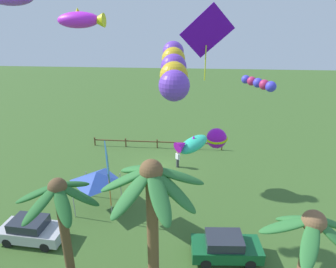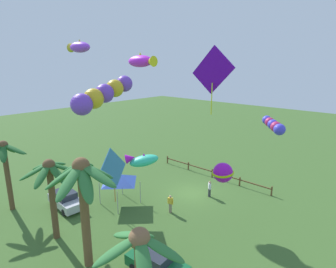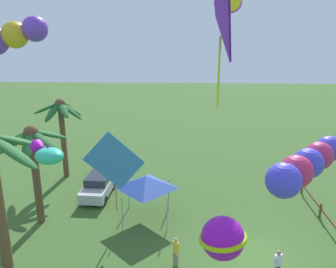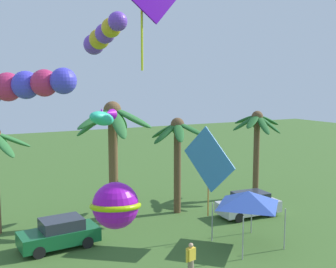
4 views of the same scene
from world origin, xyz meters
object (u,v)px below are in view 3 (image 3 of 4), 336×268
(palm_tree_3, at_px, (61,118))
(spectator_0, at_px, (278,265))
(spectator_1, at_px, (176,252))
(kite_ball_3, at_px, (223,238))
(palm_tree_1, at_px, (33,150))
(kite_fish_4, at_px, (48,154))
(kite_tube_5, at_px, (305,165))
(kite_fish_2, at_px, (228,3))
(festival_tent, at_px, (146,182))
(parked_car_1, at_px, (98,186))
(kite_diamond_0, at_px, (221,10))
(kite_diamond_1, at_px, (114,162))

(palm_tree_3, distance_m, spectator_0, 18.34)
(spectator_1, height_order, kite_ball_3, kite_ball_3)
(palm_tree_1, distance_m, spectator_1, 9.92)
(spectator_1, xyz_separation_m, kite_fish_4, (-2.06, 5.04, 5.79))
(kite_ball_3, bearing_deg, kite_fish_4, 74.26)
(kite_tube_5, bearing_deg, spectator_1, 23.83)
(palm_tree_3, bearing_deg, kite_fish_2, -111.45)
(spectator_0, bearing_deg, festival_tent, 51.10)
(spectator_0, distance_m, kite_fish_4, 11.43)
(parked_car_1, height_order, kite_fish_2, kite_fish_2)
(festival_tent, bearing_deg, kite_diamond_0, -155.72)
(festival_tent, distance_m, kite_fish_4, 8.36)
(kite_diamond_1, distance_m, kite_tube_5, 12.68)
(parked_car_1, relative_size, kite_ball_3, 1.79)
(kite_fish_4, xyz_separation_m, kite_tube_5, (-4.96, -8.14, 1.65))
(kite_fish_2, bearing_deg, spectator_1, 155.88)
(kite_diamond_1, bearing_deg, festival_tent, -48.92)
(parked_car_1, bearing_deg, kite_diamond_1, -154.47)
(festival_tent, bearing_deg, kite_diamond_1, 131.08)
(festival_tent, relative_size, kite_fish_2, 0.80)
(kite_diamond_1, relative_size, kite_fish_2, 1.34)
(spectator_0, relative_size, kite_diamond_1, 0.33)
(palm_tree_3, bearing_deg, spectator_1, -140.40)
(kite_fish_4, bearing_deg, kite_diamond_1, -17.17)
(parked_car_1, xyz_separation_m, spectator_0, (-8.35, -10.29, 0.06))
(kite_fish_4, bearing_deg, palm_tree_3, 16.74)
(kite_diamond_1, bearing_deg, kite_ball_3, -143.90)
(kite_fish_2, bearing_deg, palm_tree_1, 101.56)
(kite_ball_3, xyz_separation_m, kite_tube_5, (-3.06, -1.40, 4.02))
(festival_tent, xyz_separation_m, kite_diamond_1, (-1.38, 1.59, 1.81))
(spectator_1, xyz_separation_m, kite_fish_2, (6.17, -2.76, 11.89))
(palm_tree_3, distance_m, kite_ball_3, 18.14)
(kite_ball_3, bearing_deg, spectator_1, 23.19)
(palm_tree_1, bearing_deg, spectator_1, -115.30)
(palm_tree_3, xyz_separation_m, kite_tube_5, (-17.77, -11.99, 3.44))
(festival_tent, bearing_deg, kite_tube_5, -156.66)
(kite_diamond_0, xyz_separation_m, kite_fish_4, (0.77, 6.48, -5.31))
(kite_fish_2, bearing_deg, kite_diamond_1, 116.37)
(parked_car_1, height_order, kite_fish_4, kite_fish_4)
(palm_tree_3, bearing_deg, kite_tube_5, -145.98)
(spectator_1, bearing_deg, festival_tent, 22.56)
(palm_tree_1, distance_m, parked_car_1, 5.94)
(festival_tent, distance_m, kite_tube_5, 13.79)
(parked_car_1, relative_size, kite_diamond_1, 0.84)
(spectator_0, relative_size, kite_fish_2, 0.45)
(palm_tree_1, height_order, kite_diamond_1, palm_tree_1)
(spectator_0, distance_m, kite_fish_2, 13.95)
(spectator_1, height_order, kite_diamond_0, kite_diamond_0)
(palm_tree_3, xyz_separation_m, kite_ball_3, (-14.71, -10.59, -0.58))
(kite_fish_4, bearing_deg, kite_tube_5, -121.33)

